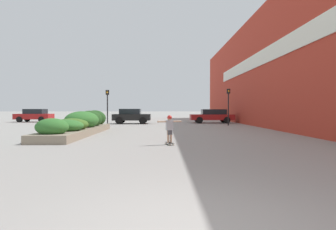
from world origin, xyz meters
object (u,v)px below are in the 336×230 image
car_rightmost (34,115)px  traffic_light_left (107,101)px  car_leftmost (212,116)px  car_center_right (131,116)px  skateboard (170,143)px  car_center_left (306,115)px  skateboarder (170,126)px  traffic_light_right (228,100)px

car_rightmost → traffic_light_left: bearing=-123.6°
car_leftmost → car_center_right: (-8.59, -1.11, 0.02)m
skateboard → car_leftmost: 17.76m
car_leftmost → traffic_light_left: size_ratio=1.42×
car_rightmost → car_center_right: bearing=-107.3°
skateboard → car_center_left: 26.05m
car_center_left → car_rightmost: bearing=90.6°
skateboarder → car_leftmost: size_ratio=0.25×
car_center_left → traffic_light_right: 13.15m
car_center_right → traffic_light_left: (-1.85, -2.91, 1.43)m
car_center_left → car_rightmost: 32.11m
car_rightmost → traffic_light_right: size_ratio=1.18×
car_leftmost → car_rightmost: size_ratio=1.16×
skateboarder → traffic_light_left: 14.17m
car_center_right → traffic_light_left: traffic_light_left is taller
skateboarder → traffic_light_left: bearing=94.0°
traffic_light_right → car_center_right: bearing=162.4°
skateboarder → car_leftmost: car_leftmost is taller
skateboard → skateboarder: (0.00, 0.00, 0.74)m
skateboarder → car_rightmost: car_rightmost is taller
skateboard → skateboarder: 0.74m
skateboarder → car_center_left: size_ratio=0.27×
skateboard → car_center_right: 16.33m
car_leftmost → traffic_light_right: bearing=-169.9°
car_leftmost → skateboarder: bearing=163.6°
skateboarder → car_center_left: car_center_left is taller
skateboard → traffic_light_left: bearing=94.0°
car_leftmost → skateboard: bearing=163.6°
car_center_right → skateboarder: bearing=12.7°
car_center_left → skateboarder: bearing=139.9°
skateboard → car_center_right: size_ratio=0.17×
skateboard → car_leftmost: (5.01, 17.02, 0.72)m
skateboard → car_rightmost: (-15.32, 19.57, 0.73)m
skateboard → car_center_right: (-3.58, 15.92, 0.75)m
car_center_left → traffic_light_left: 23.31m
car_center_left → traffic_light_right: bearing=122.2°
skateboarder → car_center_right: 16.32m
car_center_left → car_center_right: 20.76m
skateboarder → car_leftmost: 17.75m
car_rightmost → traffic_light_right: bearing=-107.4°
skateboarder → car_rightmost: 24.85m
car_center_left → traffic_light_left: traffic_light_left is taller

